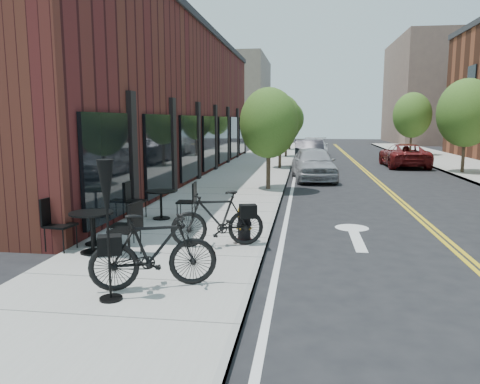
{
  "coord_description": "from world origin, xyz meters",
  "views": [
    {
      "loc": [
        0.78,
        -8.65,
        2.73
      ],
      "look_at": [
        -0.77,
        2.42,
        1.0
      ],
      "focal_mm": 35.0,
      "sensor_mm": 36.0,
      "label": 1
    }
  ],
  "objects_px": {
    "bistro_set_a": "(94,223)",
    "parked_car_a": "(313,163)",
    "bicycle_right": "(154,251)",
    "bistro_set_b": "(92,226)",
    "fire_hydrant": "(244,224)",
    "bicycle_left": "(218,219)",
    "parked_car_b": "(309,153)",
    "parked_car_far": "(404,155)",
    "patio_umbrella": "(107,200)",
    "parked_car_c": "(315,147)",
    "bistro_set_c": "(161,201)"
  },
  "relations": [
    {
      "from": "bistro_set_a",
      "to": "parked_car_b",
      "type": "distance_m",
      "value": 19.34
    },
    {
      "from": "parked_car_far",
      "to": "patio_umbrella",
      "type": "bearing_deg",
      "value": 68.36
    },
    {
      "from": "fire_hydrant",
      "to": "bistro_set_a",
      "type": "bearing_deg",
      "value": 175.83
    },
    {
      "from": "parked_car_far",
      "to": "bicycle_left",
      "type": "bearing_deg",
      "value": 67.87
    },
    {
      "from": "bistro_set_a",
      "to": "parked_car_c",
      "type": "bearing_deg",
      "value": 77.17
    },
    {
      "from": "bistro_set_b",
      "to": "parked_car_a",
      "type": "relative_size",
      "value": 0.45
    },
    {
      "from": "bicycle_right",
      "to": "parked_car_b",
      "type": "distance_m",
      "value": 21.28
    },
    {
      "from": "bistro_set_b",
      "to": "parked_car_a",
      "type": "bearing_deg",
      "value": 79.13
    },
    {
      "from": "parked_car_a",
      "to": "parked_car_b",
      "type": "relative_size",
      "value": 0.94
    },
    {
      "from": "bistro_set_a",
      "to": "parked_car_a",
      "type": "relative_size",
      "value": 0.37
    },
    {
      "from": "bistro_set_a",
      "to": "bistro_set_b",
      "type": "height_order",
      "value": "bistro_set_b"
    },
    {
      "from": "bistro_set_b",
      "to": "bistro_set_c",
      "type": "xyz_separation_m",
      "value": [
        0.38,
        3.28,
        -0.04
      ]
    },
    {
      "from": "bicycle_left",
      "to": "bicycle_right",
      "type": "xyz_separation_m",
      "value": [
        -0.52,
        -2.55,
        0.01
      ]
    },
    {
      "from": "bistro_set_b",
      "to": "bistro_set_c",
      "type": "bearing_deg",
      "value": 91.75
    },
    {
      "from": "bistro_set_c",
      "to": "patio_umbrella",
      "type": "distance_m",
      "value": 5.74
    },
    {
      "from": "bicycle_left",
      "to": "bistro_set_b",
      "type": "xyz_separation_m",
      "value": [
        -2.36,
        -0.83,
        -0.05
      ]
    },
    {
      "from": "parked_car_a",
      "to": "bicycle_left",
      "type": "bearing_deg",
      "value": -106.04
    },
    {
      "from": "patio_umbrella",
      "to": "parked_car_c",
      "type": "xyz_separation_m",
      "value": [
        3.47,
        29.32,
        -0.9
      ]
    },
    {
      "from": "bistro_set_a",
      "to": "bicycle_right",
      "type": "bearing_deg",
      "value": -50.27
    },
    {
      "from": "bicycle_right",
      "to": "bistro_set_b",
      "type": "xyz_separation_m",
      "value": [
        -1.84,
        1.72,
        -0.06
      ]
    },
    {
      "from": "patio_umbrella",
      "to": "bistro_set_b",
      "type": "bearing_deg",
      "value": 120.67
    },
    {
      "from": "bicycle_left",
      "to": "parked_car_a",
      "type": "distance_m",
      "value": 12.35
    },
    {
      "from": "parked_car_a",
      "to": "parked_car_c",
      "type": "distance_m",
      "value": 14.05
    },
    {
      "from": "fire_hydrant",
      "to": "bistro_set_b",
      "type": "relative_size",
      "value": 0.41
    },
    {
      "from": "parked_car_c",
      "to": "bicycle_right",
      "type": "bearing_deg",
      "value": -93.15
    },
    {
      "from": "fire_hydrant",
      "to": "bistro_set_a",
      "type": "distance_m",
      "value": 3.18
    },
    {
      "from": "bistro_set_c",
      "to": "parked_car_c",
      "type": "distance_m",
      "value": 24.16
    },
    {
      "from": "bicycle_right",
      "to": "parked_car_c",
      "type": "bearing_deg",
      "value": -27.94
    },
    {
      "from": "bicycle_left",
      "to": "parked_car_far",
      "type": "relative_size",
      "value": 0.4
    },
    {
      "from": "bistro_set_a",
      "to": "bistro_set_b",
      "type": "bearing_deg",
      "value": -70.25
    },
    {
      "from": "fire_hydrant",
      "to": "bistro_set_c",
      "type": "height_order",
      "value": "bistro_set_c"
    },
    {
      "from": "bicycle_right",
      "to": "parked_car_c",
      "type": "distance_m",
      "value": 28.91
    },
    {
      "from": "fire_hydrant",
      "to": "parked_car_a",
      "type": "xyz_separation_m",
      "value": [
        1.65,
        11.73,
        0.24
      ]
    },
    {
      "from": "bistro_set_c",
      "to": "parked_car_far",
      "type": "height_order",
      "value": "parked_car_far"
    },
    {
      "from": "bicycle_left",
      "to": "bistro_set_a",
      "type": "relative_size",
      "value": 1.17
    },
    {
      "from": "fire_hydrant",
      "to": "bicycle_left",
      "type": "distance_m",
      "value": 0.69
    },
    {
      "from": "bicycle_left",
      "to": "parked_car_a",
      "type": "xyz_separation_m",
      "value": [
        2.15,
        12.16,
        0.06
      ]
    },
    {
      "from": "parked_car_c",
      "to": "fire_hydrant",
      "type": "bearing_deg",
      "value": -91.57
    },
    {
      "from": "bistro_set_a",
      "to": "parked_car_b",
      "type": "relative_size",
      "value": 0.35
    },
    {
      "from": "parked_car_c",
      "to": "parked_car_b",
      "type": "bearing_deg",
      "value": -90.85
    },
    {
      "from": "parked_car_c",
      "to": "parked_car_a",
      "type": "bearing_deg",
      "value": -88.5
    },
    {
      "from": "bistro_set_c",
      "to": "parked_car_b",
      "type": "height_order",
      "value": "parked_car_b"
    },
    {
      "from": "bicycle_right",
      "to": "bistro_set_a",
      "type": "height_order",
      "value": "bicycle_right"
    },
    {
      "from": "patio_umbrella",
      "to": "bistro_set_c",
      "type": "bearing_deg",
      "value": 99.97
    },
    {
      "from": "bistro_set_a",
      "to": "patio_umbrella",
      "type": "relative_size",
      "value": 0.8
    },
    {
      "from": "bicycle_right",
      "to": "bistro_set_a",
      "type": "relative_size",
      "value": 1.19
    },
    {
      "from": "bistro_set_c",
      "to": "parked_car_far",
      "type": "distance_m",
      "value": 19.01
    },
    {
      "from": "fire_hydrant",
      "to": "patio_umbrella",
      "type": "distance_m",
      "value": 4.01
    },
    {
      "from": "bistro_set_b",
      "to": "patio_umbrella",
      "type": "distance_m",
      "value": 2.82
    },
    {
      "from": "bicycle_right",
      "to": "bistro_set_c",
      "type": "height_order",
      "value": "bicycle_right"
    }
  ]
}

